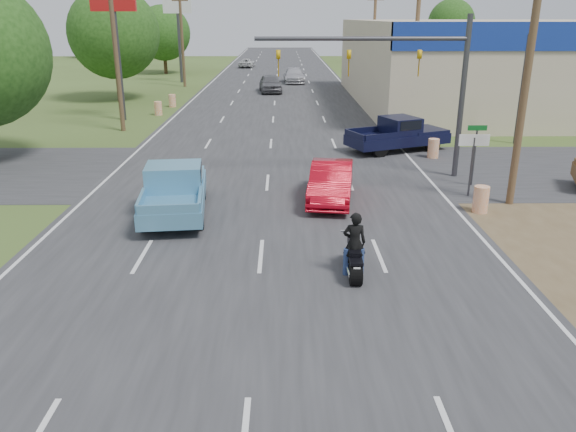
{
  "coord_description": "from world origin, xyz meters",
  "views": [
    {
      "loc": [
        0.68,
        -7.66,
        6.87
      ],
      "look_at": [
        0.83,
        7.99,
        1.3
      ],
      "focal_mm": 35.0,
      "sensor_mm": 36.0,
      "label": 1
    }
  ],
  "objects_px": {
    "blue_pickup": "(175,189)",
    "distant_car_grey": "(270,84)",
    "red_convertible": "(331,182)",
    "navy_pickup": "(400,134)",
    "rider": "(354,246)",
    "distant_car_white": "(247,63)",
    "motorcycle": "(354,260)",
    "distant_car_silver": "(294,76)"
  },
  "relations": [
    {
      "from": "motorcycle",
      "to": "distant_car_silver",
      "type": "distance_m",
      "value": 48.78
    },
    {
      "from": "motorcycle",
      "to": "navy_pickup",
      "type": "bearing_deg",
      "value": 75.44
    },
    {
      "from": "rider",
      "to": "distant_car_white",
      "type": "xyz_separation_m",
      "value": [
        -7.11,
        68.6,
        -0.28
      ]
    },
    {
      "from": "navy_pickup",
      "to": "distant_car_silver",
      "type": "xyz_separation_m",
      "value": [
        -5.06,
        33.15,
        -0.15
      ]
    },
    {
      "from": "rider",
      "to": "distant_car_white",
      "type": "height_order",
      "value": "rider"
    },
    {
      "from": "distant_car_grey",
      "to": "distant_car_white",
      "type": "distance_m",
      "value": 28.39
    },
    {
      "from": "rider",
      "to": "motorcycle",
      "type": "bearing_deg",
      "value": 90.0
    },
    {
      "from": "distant_car_silver",
      "to": "distant_car_white",
      "type": "xyz_separation_m",
      "value": [
        -6.39,
        19.88,
        -0.17
      ]
    },
    {
      "from": "distant_car_silver",
      "to": "distant_car_white",
      "type": "bearing_deg",
      "value": 105.14
    },
    {
      "from": "navy_pickup",
      "to": "distant_car_grey",
      "type": "distance_m",
      "value": 26.03
    },
    {
      "from": "rider",
      "to": "distant_car_grey",
      "type": "height_order",
      "value": "rider"
    },
    {
      "from": "red_convertible",
      "to": "distant_car_grey",
      "type": "bearing_deg",
      "value": 103.12
    },
    {
      "from": "rider",
      "to": "blue_pickup",
      "type": "distance_m",
      "value": 8.02
    },
    {
      "from": "red_convertible",
      "to": "navy_pickup",
      "type": "xyz_separation_m",
      "value": [
        4.43,
        8.79,
        0.17
      ]
    },
    {
      "from": "motorcycle",
      "to": "distant_car_white",
      "type": "relative_size",
      "value": 0.49
    },
    {
      "from": "rider",
      "to": "distant_car_grey",
      "type": "xyz_separation_m",
      "value": [
        -3.15,
        40.49,
        -0.05
      ]
    },
    {
      "from": "red_convertible",
      "to": "blue_pickup",
      "type": "distance_m",
      "value": 6.02
    },
    {
      "from": "distant_car_silver",
      "to": "distant_car_white",
      "type": "relative_size",
      "value": 1.23
    },
    {
      "from": "motorcycle",
      "to": "blue_pickup",
      "type": "bearing_deg",
      "value": 138.43
    },
    {
      "from": "rider",
      "to": "navy_pickup",
      "type": "height_order",
      "value": "navy_pickup"
    },
    {
      "from": "navy_pickup",
      "to": "red_convertible",
      "type": "bearing_deg",
      "value": -49.96
    },
    {
      "from": "red_convertible",
      "to": "rider",
      "type": "height_order",
      "value": "rider"
    },
    {
      "from": "motorcycle",
      "to": "rider",
      "type": "relative_size",
      "value": 1.21
    },
    {
      "from": "blue_pickup",
      "to": "distant_car_grey",
      "type": "xyz_separation_m",
      "value": [
        2.79,
        35.1,
        -0.1
      ]
    },
    {
      "from": "navy_pickup",
      "to": "distant_car_grey",
      "type": "relative_size",
      "value": 1.2
    },
    {
      "from": "navy_pickup",
      "to": "distant_car_white",
      "type": "distance_m",
      "value": 54.25
    },
    {
      "from": "distant_car_silver",
      "to": "motorcycle",
      "type": "bearing_deg",
      "value": -91.85
    },
    {
      "from": "blue_pickup",
      "to": "distant_car_grey",
      "type": "bearing_deg",
      "value": 79.28
    },
    {
      "from": "red_convertible",
      "to": "rider",
      "type": "bearing_deg",
      "value": -81.4
    },
    {
      "from": "red_convertible",
      "to": "distant_car_grey",
      "type": "xyz_separation_m",
      "value": [
        -3.07,
        33.71,
        0.08
      ]
    },
    {
      "from": "red_convertible",
      "to": "distant_car_silver",
      "type": "height_order",
      "value": "distant_car_silver"
    },
    {
      "from": "distant_car_silver",
      "to": "blue_pickup",
      "type": "bearing_deg",
      "value": -99.56
    },
    {
      "from": "rider",
      "to": "red_convertible",
      "type": "bearing_deg",
      "value": -88.33
    },
    {
      "from": "red_convertible",
      "to": "distant_car_silver",
      "type": "relative_size",
      "value": 0.86
    },
    {
      "from": "navy_pickup",
      "to": "distant_car_white",
      "type": "height_order",
      "value": "navy_pickup"
    },
    {
      "from": "distant_car_grey",
      "to": "distant_car_silver",
      "type": "distance_m",
      "value": 8.58
    },
    {
      "from": "blue_pickup",
      "to": "distant_car_white",
      "type": "xyz_separation_m",
      "value": [
        -1.17,
        63.2,
        -0.33
      ]
    },
    {
      "from": "blue_pickup",
      "to": "distant_car_white",
      "type": "relative_size",
      "value": 1.33
    },
    {
      "from": "rider",
      "to": "navy_pickup",
      "type": "distance_m",
      "value": 16.17
    },
    {
      "from": "motorcycle",
      "to": "navy_pickup",
      "type": "relative_size",
      "value": 0.36
    },
    {
      "from": "motorcycle",
      "to": "rider",
      "type": "height_order",
      "value": "rider"
    },
    {
      "from": "motorcycle",
      "to": "distant_car_white",
      "type": "bearing_deg",
      "value": 96.9
    }
  ]
}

